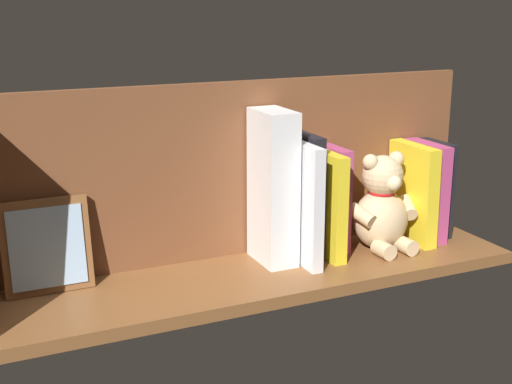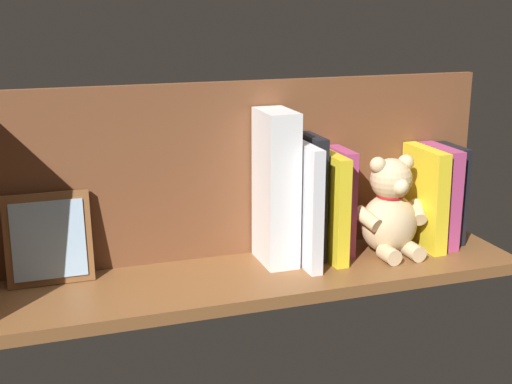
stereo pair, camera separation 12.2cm
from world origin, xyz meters
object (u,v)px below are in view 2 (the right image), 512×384
object	(u,v)px
teddy_bear	(390,211)
picture_frame_leaning	(48,239)
dictionary_thick_white	(276,188)
book_0	(450,193)

from	to	relation	value
teddy_bear	picture_frame_leaning	distance (cm)	62.19
teddy_bear	dictionary_thick_white	size ratio (longest dim) A/B	0.67
dictionary_thick_white	teddy_bear	bearing A→B (deg)	173.16
teddy_bear	dictionary_thick_white	xyz separation A→B (cm)	(22.08, -2.65, 5.75)
picture_frame_leaning	dictionary_thick_white	bearing A→B (deg)	175.59
book_0	picture_frame_leaning	size ratio (longest dim) A/B	1.23
book_0	dictionary_thick_white	distance (cm)	37.32
teddy_bear	book_0	bearing A→B (deg)	-169.60
book_0	picture_frame_leaning	bearing A→B (deg)	-1.88
book_0	teddy_bear	distance (cm)	15.36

